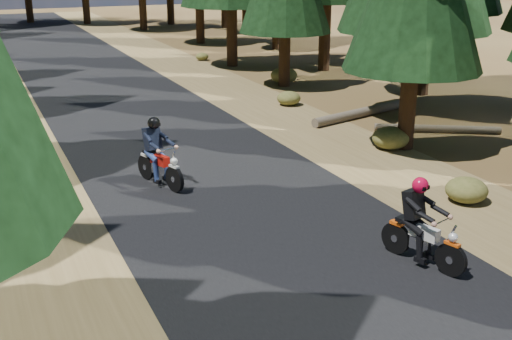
{
  "coord_description": "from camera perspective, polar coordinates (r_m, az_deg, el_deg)",
  "views": [
    {
      "loc": [
        -5.15,
        -9.92,
        5.35
      ],
      "look_at": [
        0.0,
        1.5,
        1.1
      ],
      "focal_mm": 45.0,
      "sensor_mm": 36.0,
      "label": 1
    }
  ],
  "objects": [
    {
      "name": "ground",
      "position": [
        12.39,
        2.87,
        -6.86
      ],
      "size": [
        120.0,
        120.0,
        0.0
      ],
      "primitive_type": "plane",
      "color": "#4C341B",
      "rests_on": "ground"
    },
    {
      "name": "road",
      "position": [
        16.66,
        -4.96,
        -0.04
      ],
      "size": [
        6.0,
        100.0,
        0.01
      ],
      "primitive_type": "cube",
      "color": "black",
      "rests_on": "ground"
    },
    {
      "name": "shoulder_l",
      "position": [
        15.86,
        -20.82,
        -2.25
      ],
      "size": [
        3.2,
        100.0,
        0.01
      ],
      "primitive_type": "cube",
      "color": "brown",
      "rests_on": "ground"
    },
    {
      "name": "shoulder_r",
      "position": [
        18.61,
        8.51,
        1.82
      ],
      "size": [
        3.2,
        100.0,
        0.01
      ],
      "primitive_type": "cube",
      "color": "brown",
      "rests_on": "ground"
    },
    {
      "name": "log_near",
      "position": [
        22.47,
        9.61,
        5.12
      ],
      "size": [
        4.73,
        1.63,
        0.32
      ],
      "primitive_type": "cylinder",
      "rotation": [
        0.0,
        1.57,
        0.28
      ],
      "color": "#4C4233",
      "rests_on": "ground"
    },
    {
      "name": "log_far",
      "position": [
        20.92,
        15.8,
        3.54
      ],
      "size": [
        3.46,
        2.18,
        0.24
      ],
      "primitive_type": "cylinder",
      "rotation": [
        0.0,
        1.57,
        -0.53
      ],
      "color": "#4C4233",
      "rests_on": "ground"
    },
    {
      "name": "understory_shrubs",
      "position": [
        20.05,
        -3.8,
        4.08
      ],
      "size": [
        15.2,
        31.51,
        0.69
      ],
      "color": "#474C1E",
      "rests_on": "ground"
    },
    {
      "name": "rider_lead",
      "position": [
        11.89,
        14.65,
        -5.76
      ],
      "size": [
        1.04,
        1.89,
        1.61
      ],
      "rotation": [
        0.0,
        0.0,
        3.43
      ],
      "color": "beige",
      "rests_on": "road"
    },
    {
      "name": "rider_follow",
      "position": [
        15.55,
        -8.56,
        0.58
      ],
      "size": [
        1.1,
        1.95,
        1.67
      ],
      "rotation": [
        0.0,
        0.0,
        3.45
      ],
      "color": "maroon",
      "rests_on": "road"
    }
  ]
}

